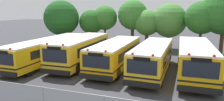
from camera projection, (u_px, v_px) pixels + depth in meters
name	position (u px, v px, depth m)	size (l,w,h in m)	color
ground_plane	(115.00, 68.00, 18.66)	(160.00, 160.00, 0.00)	#38383D
school_bus_0	(49.00, 49.00, 20.33)	(2.48, 11.49, 2.51)	yellow
school_bus_1	(81.00, 50.00, 19.70)	(2.83, 9.35, 2.74)	yellow
school_bus_2	(116.00, 54.00, 18.46)	(2.65, 9.30, 2.51)	#EAA80C
school_bus_3	(153.00, 57.00, 17.05)	(2.66, 9.33, 2.54)	yellow
school_bus_4	(195.00, 58.00, 16.27)	(2.64, 9.49, 2.71)	#EAA80C
tree_0	(61.00, 18.00, 29.17)	(5.01, 5.01, 6.57)	#4C3823
tree_1	(91.00, 22.00, 29.57)	(3.50, 3.50, 5.26)	#4C3823
tree_2	(105.00, 18.00, 29.60)	(3.56, 3.56, 5.88)	#4C3823
tree_3	(134.00, 15.00, 28.16)	(4.15, 4.15, 6.60)	#4C3823
tree_4	(146.00, 22.00, 27.33)	(3.50, 3.46, 5.27)	#4C3823
tree_5	(169.00, 20.00, 26.61)	(4.45, 4.45, 6.07)	#4C3823
tree_6	(202.00, 17.00, 23.66)	(3.86, 3.86, 6.26)	#4C3823
tree_7	(224.00, 13.00, 22.75)	(5.17, 5.17, 7.57)	#4C3823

